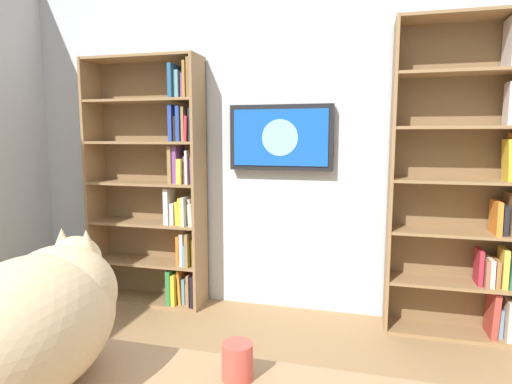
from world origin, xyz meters
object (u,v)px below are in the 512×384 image
object	(u,v)px
bookshelf_right	(160,186)
cat	(39,315)
wall_mounted_tv	(281,138)
coffee_mug	(238,361)
bookshelf_left	(479,184)

from	to	relation	value
bookshelf_right	cat	xyz separation A→B (m)	(-0.83, 2.22, -0.04)
wall_mounted_tv	coffee_mug	bearing A→B (deg)	98.59
wall_mounted_tv	bookshelf_left	bearing A→B (deg)	176.49
bookshelf_right	coffee_mug	distance (m)	2.45
bookshelf_right	cat	bearing A→B (deg)	110.44
cat	wall_mounted_tv	bearing A→B (deg)	-93.35
wall_mounted_tv	coffee_mug	distance (m)	2.25
cat	bookshelf_right	bearing A→B (deg)	-69.56
bookshelf_right	wall_mounted_tv	world-z (taller)	bookshelf_right
bookshelf_left	wall_mounted_tv	bearing A→B (deg)	-3.51
bookshelf_left	bookshelf_right	size ratio (longest dim) A/B	1.08
bookshelf_left	coffee_mug	bearing A→B (deg)	63.73
bookshelf_right	coffee_mug	bearing A→B (deg)	121.88
bookshelf_right	coffee_mug	xyz separation A→B (m)	(-1.29, 2.07, -0.18)
coffee_mug	wall_mounted_tv	bearing A→B (deg)	-81.41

